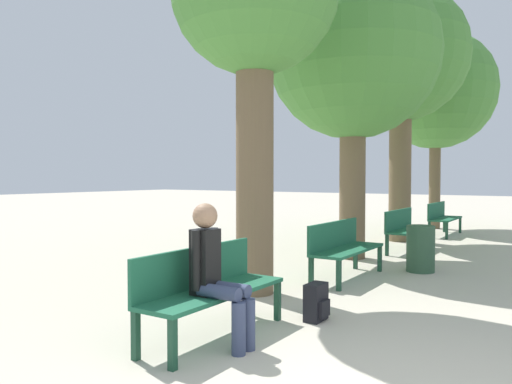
% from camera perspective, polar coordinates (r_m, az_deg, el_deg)
% --- Properties ---
extents(bench_row_0, '(0.51, 1.75, 0.86)m').
position_cam_1_polar(bench_row_0, '(4.95, -5.58, -10.43)').
color(bench_row_0, '#1E6042').
rests_on(bench_row_0, ground_plane).
extents(bench_row_1, '(0.51, 1.75, 0.86)m').
position_cam_1_polar(bench_row_1, '(7.77, 9.84, -5.97)').
color(bench_row_1, '#1E6042').
rests_on(bench_row_1, ground_plane).
extents(bench_row_2, '(0.51, 1.75, 0.86)m').
position_cam_1_polar(bench_row_2, '(10.86, 16.70, -3.80)').
color(bench_row_2, '#1E6042').
rests_on(bench_row_2, ground_plane).
extents(bench_row_3, '(0.51, 1.75, 0.86)m').
position_cam_1_polar(bench_row_3, '(14.05, 20.47, -2.58)').
color(bench_row_3, '#1E6042').
rests_on(bench_row_3, ground_plane).
extents(tree_row_0, '(2.22, 2.22, 5.12)m').
position_cam_1_polar(tree_row_0, '(6.98, -0.15, 20.86)').
color(tree_row_0, brown).
rests_on(tree_row_0, ground_plane).
extents(tree_row_1, '(3.23, 3.23, 5.49)m').
position_cam_1_polar(tree_row_1, '(9.89, 11.04, 15.05)').
color(tree_row_1, brown).
rests_on(tree_row_1, ground_plane).
extents(tree_row_2, '(3.17, 3.17, 6.04)m').
position_cam_1_polar(tree_row_2, '(12.77, 16.24, 14.49)').
color(tree_row_2, brown).
rests_on(tree_row_2, ground_plane).
extents(tree_row_3, '(3.48, 3.48, 5.85)m').
position_cam_1_polar(tree_row_3, '(15.99, 19.85, 10.82)').
color(tree_row_3, brown).
rests_on(tree_row_3, ground_plane).
extents(person_seated, '(0.61, 0.35, 1.31)m').
position_cam_1_polar(person_seated, '(4.63, -4.67, -8.93)').
color(person_seated, '#384260').
rests_on(person_seated, ground_plane).
extents(backpack, '(0.20, 0.30, 0.40)m').
position_cam_1_polar(backpack, '(5.55, 6.93, -12.41)').
color(backpack, black).
rests_on(backpack, ground_plane).
extents(trash_bin, '(0.45, 0.45, 0.76)m').
position_cam_1_polar(trash_bin, '(8.60, 18.29, -6.17)').
color(trash_bin, '#2D5138').
rests_on(trash_bin, ground_plane).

